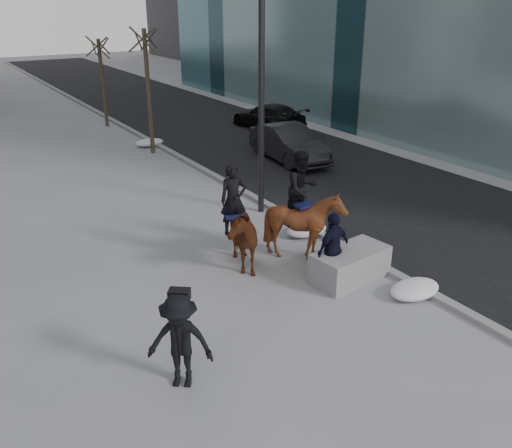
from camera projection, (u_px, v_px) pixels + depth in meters
ground at (285, 304)px, 11.93m from camera, size 120.00×120.00×0.00m
road at (284, 155)px, 23.16m from camera, size 8.00×90.00×0.01m
curb at (201, 168)px, 21.17m from camera, size 0.25×90.00×0.12m
planter at (350, 265)px, 12.86m from camera, size 1.99×1.15×0.76m
car_near at (289, 143)px, 22.14m from camera, size 1.98×4.53×1.45m
car_far at (268, 116)px, 27.53m from camera, size 2.35×4.62×1.29m
tree_near at (148, 86)px, 22.45m from camera, size 1.20×1.20×5.67m
tree_far at (102, 79)px, 27.47m from camera, size 1.20×1.20×4.83m
mounted_left at (236, 230)px, 13.30m from camera, size 1.44×2.20×2.61m
mounted_right at (304, 217)px, 13.66m from camera, size 1.49×1.67×2.81m
feeder at (333, 248)px, 12.57m from camera, size 1.09×0.95×1.75m
camera_crew at (180, 341)px, 9.14m from camera, size 1.29×1.21×1.75m
lamppost at (265, 46)px, 15.05m from camera, size 0.25×2.06×9.09m
snow_piles at (256, 201)px, 17.48m from camera, size 1.31×16.60×0.33m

